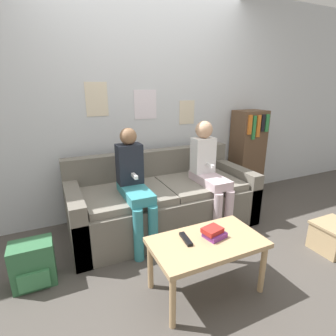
# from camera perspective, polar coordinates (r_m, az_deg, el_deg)

# --- Properties ---
(ground_plane) EXTENTS (10.00, 10.00, 0.00)m
(ground_plane) POSITION_cam_1_polar(r_m,az_deg,el_deg) (2.65, 3.87, -17.36)
(ground_plane) COLOR #4C4742
(wall_back) EXTENTS (8.00, 0.06, 2.60)m
(wall_back) POSITION_cam_1_polar(r_m,az_deg,el_deg) (3.15, -5.15, 13.59)
(wall_back) COLOR silver
(wall_back) RESTS_ON ground_plane
(couch) EXTENTS (1.99, 0.85, 0.79)m
(couch) POSITION_cam_1_polar(r_m,az_deg,el_deg) (2.93, -1.09, -7.33)
(couch) COLOR #6B665B
(couch) RESTS_ON ground_plane
(coffee_table) EXTENTS (0.83, 0.47, 0.43)m
(coffee_table) POSITION_cam_1_polar(r_m,az_deg,el_deg) (2.03, 8.46, -16.66)
(coffee_table) COLOR tan
(coffee_table) RESTS_ON ground_plane
(person_left) EXTENTS (0.24, 0.58, 1.14)m
(person_left) POSITION_cam_1_polar(r_m,az_deg,el_deg) (2.50, -7.35, -3.24)
(person_left) COLOR teal
(person_left) RESTS_ON ground_plane
(person_right) EXTENTS (0.24, 0.58, 1.16)m
(person_right) POSITION_cam_1_polar(r_m,az_deg,el_deg) (2.84, 8.88, -0.24)
(person_right) COLOR silver
(person_right) RESTS_ON ground_plane
(tv_remote) EXTENTS (0.06, 0.17, 0.02)m
(tv_remote) POSITION_cam_1_polar(r_m,az_deg,el_deg) (1.98, 3.90, -15.16)
(tv_remote) COLOR black
(tv_remote) RESTS_ON coffee_table
(book_stack) EXTENTS (0.18, 0.15, 0.08)m
(book_stack) POSITION_cam_1_polar(r_m,az_deg,el_deg) (2.03, 9.91, -13.71)
(book_stack) COLOR #7A3389
(book_stack) RESTS_ON coffee_table
(bookshelf) EXTENTS (0.40, 0.33, 1.20)m
(bookshelf) POSITION_cam_1_polar(r_m,az_deg,el_deg) (3.82, 16.83, 2.98)
(bookshelf) COLOR brown
(bookshelf) RESTS_ON ground_plane
(storage_box) EXTENTS (0.36, 0.31, 0.28)m
(storage_box) POSITION_cam_1_polar(r_m,az_deg,el_deg) (3.01, 32.26, -12.53)
(storage_box) COLOR tan
(storage_box) RESTS_ON ground_plane
(backpack) EXTENTS (0.31, 0.24, 0.36)m
(backpack) POSITION_cam_1_polar(r_m,az_deg,el_deg) (2.42, -27.28, -18.10)
(backpack) COLOR #336B42
(backpack) RESTS_ON ground_plane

